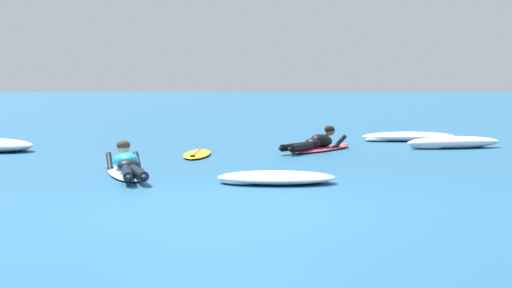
{
  "coord_description": "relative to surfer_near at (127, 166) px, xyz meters",
  "views": [
    {
      "loc": [
        1.2,
        -8.49,
        1.49
      ],
      "look_at": [
        -0.3,
        5.51,
        0.25
      ],
      "focal_mm": 52.99,
      "sensor_mm": 36.0,
      "label": 1
    }
  ],
  "objects": [
    {
      "name": "whitewater_mid_left",
      "position": [
        5.67,
        5.05,
        -0.02
      ],
      "size": [
        2.17,
        1.21,
        0.25
      ],
      "color": "white",
      "rests_on": "ground"
    },
    {
      "name": "drifting_surfboard",
      "position": [
        0.54,
        2.95,
        -0.1
      ],
      "size": [
        0.62,
        1.83,
        0.16
      ],
      "color": "yellow",
      "rests_on": "ground"
    },
    {
      "name": "surfer_far",
      "position": [
        2.82,
        4.19,
        -0.0
      ],
      "size": [
        1.56,
        2.4,
        0.55
      ],
      "color": "#E54C66",
      "rests_on": "ground"
    },
    {
      "name": "whitewater_mid_right",
      "position": [
        2.36,
        -0.67,
        -0.06
      ],
      "size": [
        1.72,
        0.97,
        0.17
      ],
      "color": "white",
      "rests_on": "ground"
    },
    {
      "name": "surfer_near",
      "position": [
        0.0,
        0.0,
        0.0
      ],
      "size": [
        1.37,
        2.66,
        0.54
      ],
      "color": "white",
      "rests_on": "ground"
    },
    {
      "name": "ground_plane",
      "position": [
        1.99,
        7.26,
        -0.14
      ],
      "size": [
        120.0,
        120.0,
        0.0
      ],
      "primitive_type": "plane",
      "color": "#235B84"
    },
    {
      "name": "whitewater_back",
      "position": [
        4.89,
        6.77,
        -0.04
      ],
      "size": [
        2.29,
        1.04,
        0.22
      ],
      "color": "white",
      "rests_on": "ground"
    }
  ]
}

